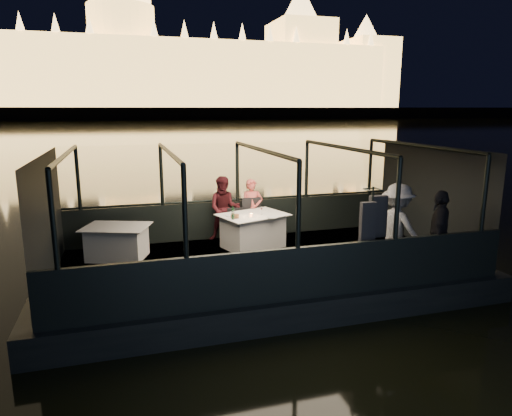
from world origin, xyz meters
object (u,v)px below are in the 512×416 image
object	(u,v)px
person_woman_coral	(252,208)
passenger_stripe	(397,228)
coat_stand	(371,236)
wine_bottle	(233,212)
chair_port_left	(237,224)
person_man_maroon	(224,210)
dining_table_aft	(117,240)
dining_table_central	(253,231)
chair_port_right	(254,223)
passenger_dark	(439,232)

from	to	relation	value
person_woman_coral	passenger_stripe	xyz separation A→B (m)	(2.06, -2.95, 0.10)
coat_stand	wine_bottle	world-z (taller)	coat_stand
chair_port_left	coat_stand	size ratio (longest dim) A/B	0.44
coat_stand	passenger_stripe	xyz separation A→B (m)	(0.89, 0.54, -0.05)
coat_stand	person_man_maroon	bearing A→B (deg)	117.99
dining_table_aft	person_woman_coral	world-z (taller)	person_woman_coral
person_woman_coral	person_man_maroon	xyz separation A→B (m)	(-0.68, 0.00, 0.00)
person_woman_coral	person_man_maroon	bearing A→B (deg)	-171.35
chair_port_left	passenger_stripe	size ratio (longest dim) A/B	0.46
person_man_maroon	wine_bottle	world-z (taller)	person_man_maroon
dining_table_central	chair_port_right	world-z (taller)	chair_port_right
chair_port_left	person_woman_coral	distance (m)	0.60
coat_stand	person_man_maroon	size ratio (longest dim) A/B	1.15
chair_port_left	wine_bottle	distance (m)	0.94
dining_table_aft	chair_port_left	bearing A→B (deg)	8.43
chair_port_right	wine_bottle	size ratio (longest dim) A/B	3.45
wine_bottle	chair_port_right	bearing A→B (deg)	48.20
dining_table_aft	passenger_dark	xyz separation A→B (m)	(5.81, -2.74, 0.47)
chair_port_right	dining_table_aft	bearing A→B (deg)	-177.62
dining_table_aft	chair_port_right	distance (m)	3.13
chair_port_right	person_man_maroon	xyz separation A→B (m)	(-0.65, 0.27, 0.30)
chair_port_right	wine_bottle	bearing A→B (deg)	-136.76
chair_port_left	passenger_dark	world-z (taller)	passenger_dark
dining_table_aft	coat_stand	xyz separation A→B (m)	(4.32, -2.82, 0.51)
dining_table_central	chair_port_left	world-z (taller)	chair_port_left
passenger_stripe	wine_bottle	xyz separation A→B (m)	(-2.78, 1.92, 0.06)
dining_table_aft	passenger_dark	bearing A→B (deg)	-25.22
passenger_stripe	wine_bottle	size ratio (longest dim) A/B	5.89
passenger_dark	wine_bottle	size ratio (longest dim) A/B	5.62
dining_table_central	person_man_maroon	bearing A→B (deg)	124.62
chair_port_right	wine_bottle	world-z (taller)	wine_bottle
dining_table_aft	chair_port_left	distance (m)	2.73
dining_table_aft	coat_stand	bearing A→B (deg)	-33.18
dining_table_central	person_woman_coral	world-z (taller)	person_woman_coral
chair_port_left	chair_port_right	world-z (taller)	chair_port_right
person_man_maroon	wine_bottle	bearing A→B (deg)	-77.48
person_man_maroon	chair_port_right	bearing A→B (deg)	-7.99
person_man_maroon	dining_table_aft	bearing A→B (deg)	-150.10
dining_table_central	wine_bottle	distance (m)	0.82
dining_table_central	chair_port_left	bearing A→B (deg)	119.78
dining_table_central	wine_bottle	size ratio (longest dim) A/B	4.98
chair_port_right	passenger_dark	distance (m)	4.16
coat_stand	passenger_stripe	size ratio (longest dim) A/B	1.04
chair_port_left	wine_bottle	xyz separation A→B (m)	(-0.28, -0.77, 0.47)
dining_table_central	wine_bottle	bearing A→B (deg)	-149.43
dining_table_aft	wine_bottle	size ratio (longest dim) A/B	4.51
dining_table_central	chair_port_left	size ratio (longest dim) A/B	1.83
person_woman_coral	passenger_stripe	size ratio (longest dim) A/B	0.85
chair_port_right	passenger_stripe	world-z (taller)	passenger_stripe
passenger_dark	wine_bottle	distance (m)	4.13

